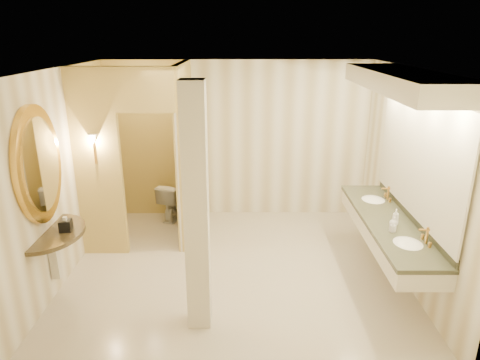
# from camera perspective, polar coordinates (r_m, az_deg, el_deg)

# --- Properties ---
(floor) EXTENTS (4.50, 4.50, 0.00)m
(floor) POSITION_cam_1_polar(r_m,az_deg,el_deg) (6.06, -0.61, -11.82)
(floor) COLOR beige
(floor) RESTS_ON ground
(ceiling) EXTENTS (4.50, 4.50, 0.00)m
(ceiling) POSITION_cam_1_polar(r_m,az_deg,el_deg) (5.22, -0.71, 14.55)
(ceiling) COLOR silver
(ceiling) RESTS_ON wall_back
(wall_back) EXTENTS (4.50, 0.02, 2.70)m
(wall_back) POSITION_cam_1_polar(r_m,az_deg,el_deg) (7.42, -0.44, 5.31)
(wall_back) COLOR #EFE7CF
(wall_back) RESTS_ON floor
(wall_front) EXTENTS (4.50, 0.02, 2.70)m
(wall_front) POSITION_cam_1_polar(r_m,az_deg,el_deg) (3.65, -1.08, -9.71)
(wall_front) COLOR #EFE7CF
(wall_front) RESTS_ON floor
(wall_left) EXTENTS (0.02, 4.00, 2.70)m
(wall_left) POSITION_cam_1_polar(r_m,az_deg,el_deg) (5.96, -22.81, 0.36)
(wall_left) COLOR #EFE7CF
(wall_left) RESTS_ON floor
(wall_right) EXTENTS (0.02, 4.00, 2.70)m
(wall_right) POSITION_cam_1_polar(r_m,az_deg,el_deg) (5.91, 21.74, 0.32)
(wall_right) COLOR #EFE7CF
(wall_right) RESTS_ON floor
(toilet_closet) EXTENTS (1.50, 1.55, 2.70)m
(toilet_closet) POSITION_cam_1_polar(r_m,az_deg,el_deg) (6.52, -10.36, 3.40)
(toilet_closet) COLOR tan
(toilet_closet) RESTS_ON floor
(wall_sconce) EXTENTS (0.14, 0.14, 0.42)m
(wall_sconce) POSITION_cam_1_polar(r_m,az_deg,el_deg) (6.13, -18.97, 5.03)
(wall_sconce) COLOR #BA873B
(wall_sconce) RESTS_ON toilet_closet
(vanity) EXTENTS (0.75, 2.66, 2.09)m
(vanity) POSITION_cam_1_polar(r_m,az_deg,el_deg) (5.52, 20.32, 2.29)
(vanity) COLOR silver
(vanity) RESTS_ON floor
(console_shelf) EXTENTS (1.05, 1.05, 1.97)m
(console_shelf) POSITION_cam_1_polar(r_m,az_deg,el_deg) (5.43, -24.83, -1.74)
(console_shelf) COLOR black
(console_shelf) RESTS_ON floor
(pillar) EXTENTS (0.25, 0.25, 2.70)m
(pillar) POSITION_cam_1_polar(r_m,az_deg,el_deg) (4.46, -5.83, -4.28)
(pillar) COLOR silver
(pillar) RESTS_ON floor
(tissue_box) EXTENTS (0.15, 0.15, 0.14)m
(tissue_box) POSITION_cam_1_polar(r_m,az_deg,el_deg) (5.51, -22.23, -5.62)
(tissue_box) COLOR black
(tissue_box) RESTS_ON console_shelf
(toilet) EXTENTS (0.57, 0.74, 0.66)m
(toilet) POSITION_cam_1_polar(r_m,az_deg,el_deg) (7.58, -8.80, -2.70)
(toilet) COLOR white
(toilet) RESTS_ON floor
(soap_bottle_a) EXTENTS (0.07, 0.07, 0.13)m
(soap_bottle_a) POSITION_cam_1_polar(r_m,az_deg,el_deg) (5.39, 19.70, -5.90)
(soap_bottle_a) COLOR beige
(soap_bottle_a) RESTS_ON vanity
(soap_bottle_b) EXTENTS (0.11, 0.11, 0.12)m
(soap_bottle_b) POSITION_cam_1_polar(r_m,az_deg,el_deg) (5.54, 19.80, -5.25)
(soap_bottle_b) COLOR silver
(soap_bottle_b) RESTS_ON vanity
(soap_bottle_c) EXTENTS (0.10, 0.10, 0.21)m
(soap_bottle_c) POSITION_cam_1_polar(r_m,az_deg,el_deg) (5.57, 20.03, -4.66)
(soap_bottle_c) COLOR #C6B28C
(soap_bottle_c) RESTS_ON vanity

